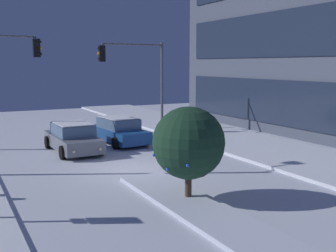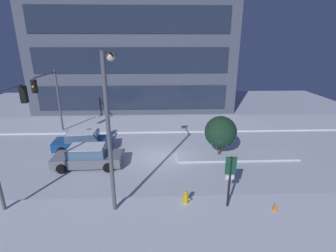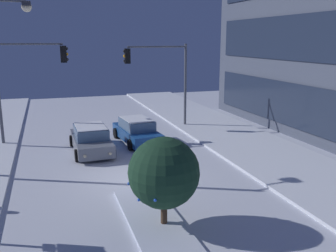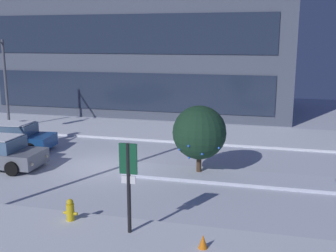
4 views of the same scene
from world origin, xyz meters
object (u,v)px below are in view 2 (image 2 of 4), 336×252
(street_lamp_arched, at_px, (110,112))
(fire_hydrant, at_px, (186,198))
(traffic_light_corner_far_left, at_px, (49,93))
(car_near, at_px, (88,157))
(car_far, at_px, (83,141))
(construction_cone, at_px, (275,208))
(parking_info_sign, at_px, (230,176))
(decorated_tree_median, at_px, (221,132))
(traffic_light_corner_near_left, at_px, (6,123))

(street_lamp_arched, relative_size, fire_hydrant, 9.06)
(fire_hydrant, bearing_deg, traffic_light_corner_far_left, 136.45)
(car_near, distance_m, car_far, 3.11)
(car_far, distance_m, construction_cone, 14.58)
(traffic_light_corner_far_left, height_order, parking_info_sign, traffic_light_corner_far_left)
(decorated_tree_median, bearing_deg, car_near, -172.27)
(traffic_light_corner_far_left, bearing_deg, car_near, 38.51)
(decorated_tree_median, height_order, construction_cone, decorated_tree_median)
(fire_hydrant, bearing_deg, car_far, 134.47)
(parking_info_sign, bearing_deg, decorated_tree_median, -10.04)
(car_far, height_order, fire_hydrant, car_far)
(traffic_light_corner_far_left, relative_size, fire_hydrant, 6.73)
(car_far, xyz_separation_m, decorated_tree_median, (10.65, -1.61, 1.21))
(car_far, height_order, construction_cone, car_far)
(fire_hydrant, bearing_deg, decorated_tree_median, 61.93)
(street_lamp_arched, bearing_deg, parking_info_sign, -98.22)
(street_lamp_arched, height_order, decorated_tree_median, street_lamp_arched)
(decorated_tree_median, bearing_deg, traffic_light_corner_far_left, 163.27)
(traffic_light_corner_near_left, relative_size, street_lamp_arched, 0.77)
(car_far, bearing_deg, parking_info_sign, 134.86)
(traffic_light_corner_near_left, xyz_separation_m, parking_info_sign, (11.48, -1.78, -2.37))
(parking_info_sign, xyz_separation_m, decorated_tree_median, (1.04, 6.31, 0.03))
(fire_hydrant, height_order, decorated_tree_median, decorated_tree_median)
(street_lamp_arched, xyz_separation_m, fire_hydrant, (3.71, -0.31, -4.71))
(traffic_light_corner_far_left, relative_size, parking_info_sign, 2.00)
(traffic_light_corner_far_left, bearing_deg, construction_cone, 54.31)
(street_lamp_arched, distance_m, parking_info_sign, 6.73)
(car_far, relative_size, construction_cone, 8.69)
(street_lamp_arched, xyz_separation_m, decorated_tree_median, (6.90, 5.67, -3.21))
(car_far, relative_size, traffic_light_corner_far_left, 0.81)
(car_near, height_order, fire_hydrant, car_near)
(car_near, xyz_separation_m, street_lamp_arched, (2.62, -4.38, 4.42))
(car_near, relative_size, parking_info_sign, 1.61)
(car_near, height_order, traffic_light_corner_far_left, traffic_light_corner_far_left)
(car_far, xyz_separation_m, construction_cone, (11.95, -8.34, -0.44))
(traffic_light_corner_near_left, bearing_deg, traffic_light_corner_far_left, 8.84)
(traffic_light_corner_far_left, bearing_deg, decorated_tree_median, 73.27)
(car_near, distance_m, decorated_tree_median, 9.69)
(car_far, xyz_separation_m, traffic_light_corner_near_left, (-1.87, -6.14, 3.55))
(traffic_light_corner_near_left, xyz_separation_m, decorated_tree_median, (12.52, 4.53, -2.34))
(car_far, relative_size, street_lamp_arched, 0.60)
(traffic_light_corner_near_left, bearing_deg, street_lamp_arched, -101.50)
(street_lamp_arched, distance_m, decorated_tree_median, 9.49)
(decorated_tree_median, bearing_deg, parking_info_sign, -99.35)
(traffic_light_corner_near_left, distance_m, traffic_light_corner_far_left, 8.80)
(car_near, relative_size, construction_cone, 8.63)
(parking_info_sign, bearing_deg, traffic_light_corner_far_left, 50.08)
(parking_info_sign, bearing_deg, fire_hydrant, 80.74)
(traffic_light_corner_near_left, bearing_deg, parking_info_sign, -98.81)
(car_near, height_order, construction_cone, car_near)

